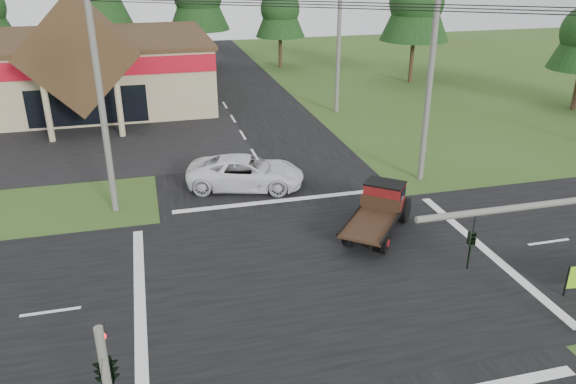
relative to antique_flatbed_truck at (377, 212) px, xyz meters
name	(u,v)px	position (x,y,z in m)	size (l,w,h in m)	color
ground	(326,274)	(-3.16, -2.62, -1.05)	(120.00, 120.00, 0.00)	#364E1B
road_ns	(326,274)	(-3.16, -2.62, -1.04)	(12.00, 120.00, 0.02)	black
road_ew	(326,273)	(-3.16, -2.62, -1.04)	(120.00, 12.00, 0.02)	black
parking_apron	(21,147)	(-17.16, 16.38, -1.03)	(28.00, 14.00, 0.02)	black
cvs_building	(14,72)	(-18.86, 26.95, 1.73)	(30.40, 18.20, 9.19)	tan
traffic_signal_corner	(104,356)	(-10.66, -9.94, 2.47)	(0.53, 2.48, 4.40)	#595651
utility_pole_nw	(101,100)	(-11.16, 5.38, 4.34)	(2.00, 0.30, 10.50)	#595651
utility_pole_ne	(431,70)	(4.84, 5.38, 4.84)	(2.00, 0.30, 11.50)	#595651
utility_pole_n	(339,35)	(4.84, 19.38, 4.69)	(2.00, 0.30, 11.20)	#595651
tree_row_e	(280,7)	(4.84, 37.38, 4.98)	(5.04, 5.04, 9.09)	#332316
antique_flatbed_truck	(377,212)	(0.00, 0.00, 0.00)	(1.92, 5.02, 2.10)	#530B0E
white_pickup	(246,172)	(-4.57, 6.57, -0.21)	(2.78, 6.03, 1.67)	white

